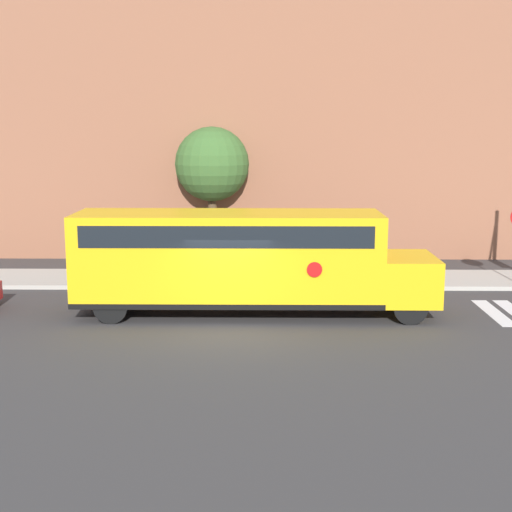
{
  "coord_description": "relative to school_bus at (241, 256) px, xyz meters",
  "views": [
    {
      "loc": [
        1.03,
        -19.44,
        5.66
      ],
      "look_at": [
        0.76,
        2.27,
        1.72
      ],
      "focal_mm": 50.0,
      "sensor_mm": 36.0,
      "label": 1
    }
  ],
  "objects": [
    {
      "name": "school_bus",
      "position": [
        0.0,
        0.0,
        0.0
      ],
      "size": [
        10.85,
        2.57,
        3.13
      ],
      "color": "yellow",
      "rests_on": "ground"
    },
    {
      "name": "building_backdrop",
      "position": [
        -0.3,
        11.23,
        3.62
      ],
      "size": [
        32.0,
        4.0,
        10.84
      ],
      "color": "#935B42",
      "rests_on": "ground"
    },
    {
      "name": "ground_plane",
      "position": [
        -0.3,
        -1.77,
        -1.8
      ],
      "size": [
        60.0,
        60.0,
        0.0
      ],
      "primitive_type": "plane",
      "color": "#3A3838"
    },
    {
      "name": "tree_near_sidewalk",
      "position": [
        -1.48,
        8.62,
        2.3
      ],
      "size": [
        3.1,
        3.1,
        5.69
      ],
      "color": "brown",
      "rests_on": "ground"
    },
    {
      "name": "sidewalk_strip",
      "position": [
        -0.3,
        4.73,
        -1.72
      ],
      "size": [
        44.0,
        3.0,
        0.15
      ],
      "color": "#B2ADA3",
      "rests_on": "ground"
    }
  ]
}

